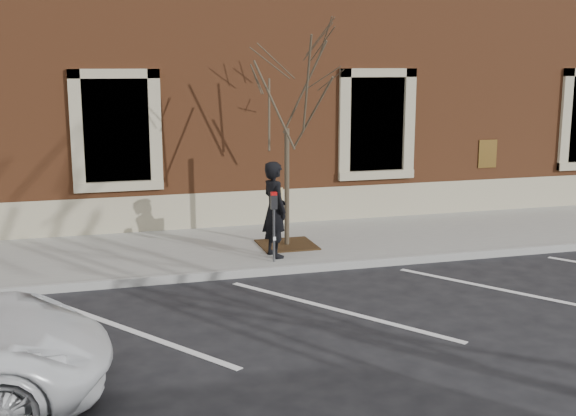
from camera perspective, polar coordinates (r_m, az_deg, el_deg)
name	(u,v)px	position (r m, az deg, el deg)	size (l,w,h in m)	color
ground	(297,272)	(13.46, 0.70, -5.08)	(120.00, 120.00, 0.00)	#28282B
sidewalk_near	(273,246)	(15.07, -1.20, -3.00)	(40.00, 3.50, 0.15)	#A1A097
curb_near	(298,269)	(13.39, 0.76, -4.83)	(40.00, 0.12, 0.15)	#9E9E99
parking_stripes	(337,310)	(11.47, 3.86, -8.03)	(28.00, 4.40, 0.01)	silver
building_civic	(218,57)	(20.45, -5.59, 11.80)	(40.00, 8.62, 8.00)	brown
man	(275,209)	(13.76, -1.07, -0.11)	(0.67, 0.44, 1.85)	black
parking_meter	(274,213)	(13.38, -1.12, -0.44)	(0.12, 0.09, 1.33)	#595B60
tree_grate	(287,245)	(14.79, -0.09, -2.92)	(1.12, 1.12, 0.03)	#412B15
sapling	(287,95)	(14.35, -0.09, 8.88)	(2.61, 2.61, 4.35)	#433729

